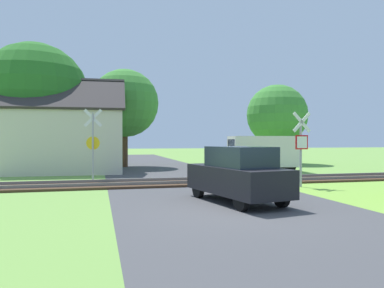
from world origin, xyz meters
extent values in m
plane|color=#6B9942|center=(0.00, 0.00, 0.00)|extent=(160.00, 160.00, 0.00)
cube|color=#424244|center=(0.00, 2.00, 0.00)|extent=(7.10, 80.00, 0.01)
cube|color=#422D1E|center=(0.00, 6.63, 0.05)|extent=(60.00, 2.60, 0.10)
cube|color=slate|center=(0.00, 7.35, 0.16)|extent=(60.00, 0.08, 0.12)
cube|color=slate|center=(0.00, 5.91, 0.16)|extent=(60.00, 0.08, 0.12)
cylinder|color=#9E9EA5|center=(4.42, 4.29, 1.45)|extent=(0.10, 0.10, 2.89)
cube|color=red|center=(4.42, 4.22, 1.90)|extent=(0.60, 0.08, 0.60)
cube|color=white|center=(4.42, 4.20, 1.90)|extent=(0.49, 0.05, 0.49)
cube|color=white|center=(4.42, 4.22, 2.74)|extent=(0.88, 0.10, 0.88)
cube|color=white|center=(4.42, 4.22, 2.74)|extent=(0.88, 0.10, 0.88)
cylinder|color=#9E9EA5|center=(-4.17, 8.59, 1.65)|extent=(0.09, 0.09, 3.31)
cube|color=white|center=(-4.16, 8.65, 3.06)|extent=(0.87, 0.15, 0.88)
cube|color=white|center=(-4.16, 8.65, 3.06)|extent=(0.87, 0.15, 0.88)
cylinder|color=yellow|center=(-4.16, 8.65, 1.85)|extent=(0.64, 0.12, 0.64)
cube|color=beige|center=(-5.77, 14.85, 1.92)|extent=(6.96, 6.30, 3.84)
cube|color=#332D2D|center=(-5.84, 13.36, 4.80)|extent=(7.17, 3.71, 2.24)
cube|color=#332D2D|center=(-5.69, 16.35, 4.80)|extent=(7.17, 3.71, 2.24)
cube|color=brown|center=(-3.93, 14.76, 4.89)|extent=(0.52, 0.52, 1.10)
cylinder|color=#513823|center=(10.69, 18.89, 1.11)|extent=(0.35, 0.35, 2.21)
sphere|color=#3D8433|center=(10.69, 18.89, 4.12)|extent=(5.09, 5.09, 5.09)
cylinder|color=#513823|center=(-2.01, 18.17, 1.42)|extent=(0.45, 0.45, 2.85)
sphere|color=#3D8433|center=(-2.01, 18.17, 4.73)|extent=(5.02, 5.02, 5.02)
cylinder|color=#513823|center=(-7.91, 16.02, 1.14)|extent=(0.39, 0.39, 2.28)
sphere|color=#286B23|center=(-7.91, 16.02, 4.85)|extent=(6.86, 6.86, 6.86)
cube|color=silver|center=(6.14, 11.69, 1.29)|extent=(4.33, 2.22, 1.90)
cube|color=silver|center=(3.69, 11.88, 0.79)|extent=(0.84, 1.85, 0.90)
cube|color=#19232D|center=(4.06, 11.85, 1.62)|extent=(0.16, 1.61, 0.85)
cube|color=navy|center=(6.21, 12.65, 0.96)|extent=(3.77, 0.30, 0.16)
cylinder|color=black|center=(4.77, 12.58, 0.34)|extent=(0.69, 0.23, 0.68)
cylinder|color=black|center=(4.65, 11.03, 0.34)|extent=(0.69, 0.23, 0.68)
cylinder|color=black|center=(7.62, 12.36, 0.34)|extent=(0.69, 0.23, 0.68)
cylinder|color=black|center=(7.50, 10.81, 0.34)|extent=(0.69, 0.23, 0.68)
cube|color=black|center=(0.38, 1.28, 0.72)|extent=(2.39, 4.24, 0.84)
cube|color=#19232D|center=(0.42, 1.09, 1.46)|extent=(1.79, 2.43, 0.64)
cylinder|color=black|center=(0.81, 2.75, 0.30)|extent=(0.29, 0.62, 0.60)
cylinder|color=black|center=(-0.57, 2.48, 0.30)|extent=(0.29, 0.62, 0.60)
cylinder|color=black|center=(1.33, 0.08, 0.30)|extent=(0.29, 0.62, 0.60)
cylinder|color=black|center=(-0.04, -0.19, 0.30)|extent=(0.29, 0.62, 0.60)
camera|label=1|loc=(-3.89, -9.94, 1.98)|focal=35.00mm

